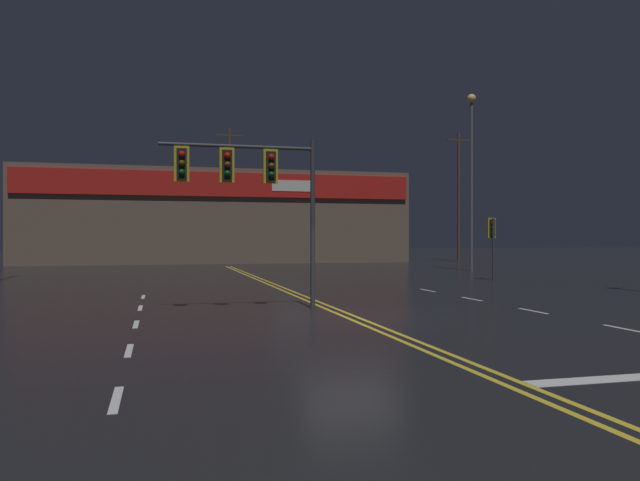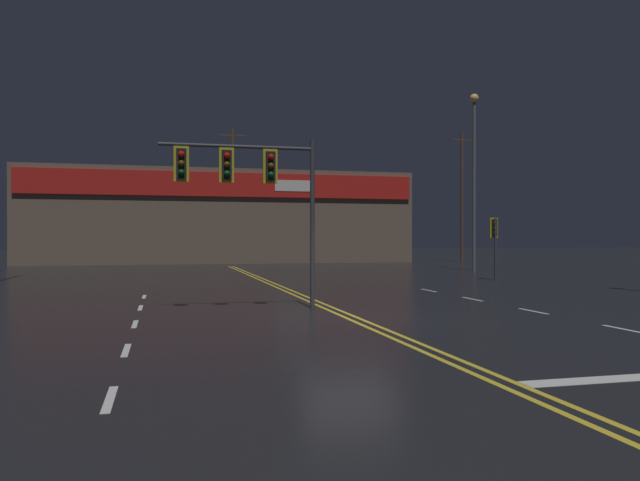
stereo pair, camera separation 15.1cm
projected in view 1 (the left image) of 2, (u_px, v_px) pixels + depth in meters
ground_plane at (351, 317)px, 16.34m from camera, size 200.00×200.00×0.00m
road_markings at (415, 324)px, 15.07m from camera, size 16.10×60.00×0.01m
traffic_signal_median at (247, 176)px, 17.82m from camera, size 4.47×0.36×4.94m
traffic_signal_corner_northeast at (492, 235)px, 30.63m from camera, size 0.42×0.36×3.07m
streetlight_median_approach at (471, 161)px, 39.31m from camera, size 0.56×0.56×11.16m
building_backdrop at (217, 218)px, 54.30m from camera, size 31.83×10.23×7.67m
utility_pole_row at (240, 195)px, 50.47m from camera, size 43.69×0.26×11.37m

